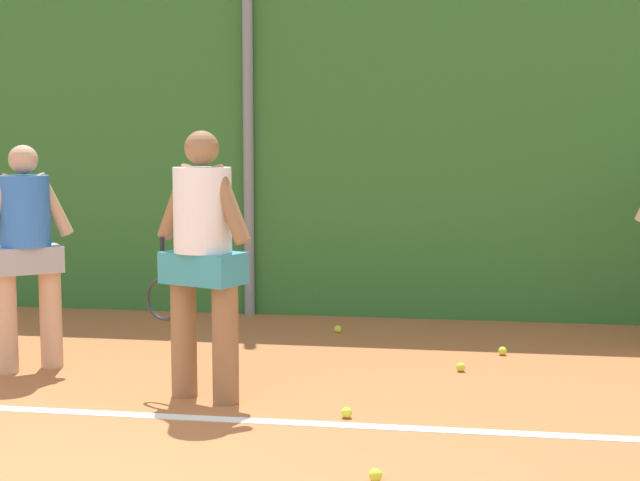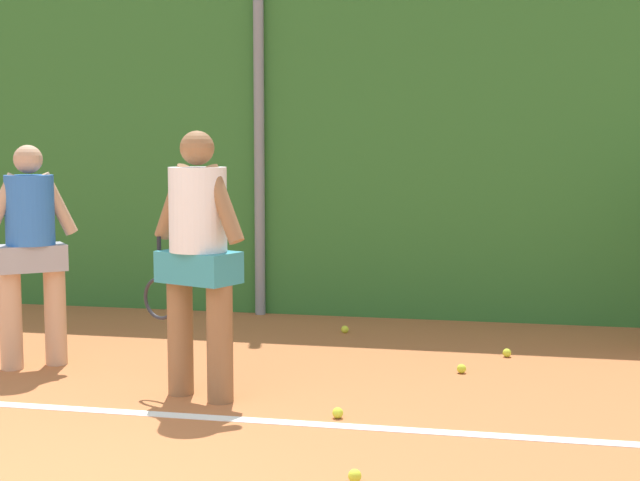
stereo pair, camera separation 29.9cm
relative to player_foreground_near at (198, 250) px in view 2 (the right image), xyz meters
name	(u,v)px [view 2 (the right image)]	position (x,y,z in m)	size (l,w,h in m)	color
ground_plane	(106,419)	(-0.40, -0.56, -0.97)	(27.70, 27.70, 0.00)	#B76638
hedge_fence_backdrop	(264,154)	(-0.40, 3.08, 0.58)	(18.01, 0.25, 3.08)	#33702D
fence_post_center	(259,141)	(-0.40, 2.91, 0.71)	(0.10, 0.10, 3.34)	gray
court_baseline_paint	(116,411)	(-0.40, -0.41, -0.96)	(13.16, 0.10, 0.01)	white
player_foreground_near	(198,250)	(0.00, 0.00, 0.00)	(0.77, 0.46, 1.72)	#8C603D
player_midcourt	(31,243)	(-1.48, 0.55, -0.05)	(0.56, 0.52, 1.63)	tan
tennis_ball_2	(62,324)	(-1.97, 1.92, -0.93)	(0.07, 0.07, 0.07)	#CCDB33
tennis_ball_3	(355,476)	(1.23, -1.27, -0.93)	(0.07, 0.07, 0.07)	#CCDB33
tennis_ball_5	(462,369)	(1.63, 0.99, -0.93)	(0.07, 0.07, 0.07)	#CCDB33
tennis_ball_6	(338,413)	(0.96, -0.26, -0.93)	(0.07, 0.07, 0.07)	#CCDB33
tennis_ball_7	(345,329)	(0.56, 2.20, -0.93)	(0.07, 0.07, 0.07)	#CCDB33
tennis_ball_9	(507,353)	(1.95, 1.57, -0.93)	(0.07, 0.07, 0.07)	#CCDB33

